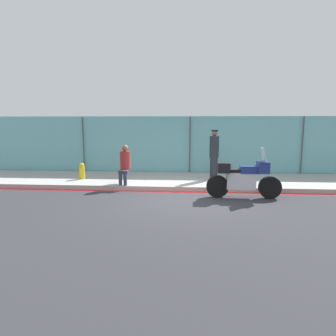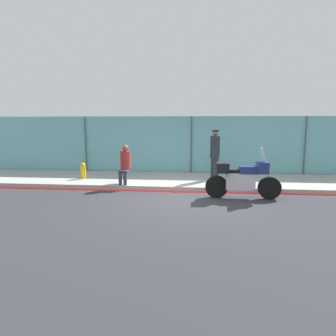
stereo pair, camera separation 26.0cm
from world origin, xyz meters
name	(u,v)px [view 1 (the left image)]	position (x,y,z in m)	size (l,w,h in m)	color
ground_plane	(189,199)	(0.00, 0.00, 0.00)	(120.00, 120.00, 0.00)	#2D2D33
sidewalk	(189,181)	(0.00, 2.52, 0.08)	(34.49, 3.03, 0.16)	#9E9E99
curb_paint_stripe	(189,192)	(0.00, 0.91, 0.00)	(34.49, 0.18, 0.01)	red
storefront_fence	(190,146)	(0.00, 4.12, 1.27)	(32.77, 0.16, 2.54)	#6BB2B7
motorcycle	(243,178)	(1.63, 0.32, 0.63)	(2.25, 0.52, 1.55)	black
officer_standing	(214,154)	(0.92, 2.58, 1.11)	(0.35, 0.35, 1.85)	#1E2328
person_seated_on_curb	(125,162)	(-2.25, 1.48, 0.91)	(0.37, 0.69, 1.35)	#2D3342
fire_hydrant	(82,171)	(-4.06, 2.17, 0.46)	(0.21, 0.26, 0.61)	gold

